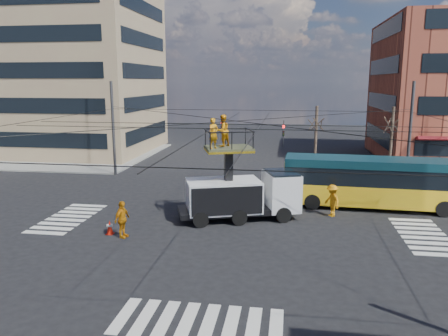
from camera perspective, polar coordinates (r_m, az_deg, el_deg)
ground at (r=24.68m, az=1.48°, el=-7.62°), size 120.00×120.00×0.00m
sidewalk_nw at (r=50.84m, az=-19.50°, el=1.66°), size 18.00×18.00×0.12m
crosswalks at (r=24.68m, az=1.48°, el=-7.60°), size 22.40×22.40×0.02m
building_tower at (r=53.76m, az=-20.01°, el=18.13°), size 18.06×16.06×30.00m
overhead_network at (r=24.05m, az=1.48°, el=2.41°), size 24.24×24.24×8.00m
tree_a at (r=36.88m, az=11.97°, el=5.80°), size 2.00×2.00×6.00m
tree_b at (r=37.70m, az=21.14°, el=5.41°), size 2.00×2.00×6.00m
utility_truck at (r=25.52m, az=2.34°, el=-2.25°), size 7.37×4.44×6.13m
city_bus at (r=29.39m, az=19.68°, el=-1.70°), size 12.06×3.22×3.20m
traffic_cone at (r=24.14m, az=-14.70°, el=-7.49°), size 0.36×0.36×0.75m
worker_ground at (r=23.30m, az=-13.17°, el=-6.55°), size 0.75×1.23×1.95m
flagger at (r=26.97m, az=13.93°, el=-4.15°), size 1.25×1.45×1.94m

